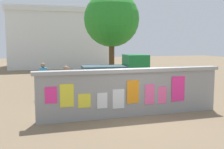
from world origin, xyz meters
TOP-DOWN VIEW (x-y plane):
  - ground at (0.00, 8.00)m, footprint 60.00×60.00m
  - poster_wall at (-0.00, -0.00)m, footprint 6.67×0.42m
  - auto_rickshaw_truck at (1.48, 5.82)m, footprint 3.73×1.85m
  - motorcycle at (2.35, 1.50)m, footprint 1.90×0.56m
  - bicycle_near at (-0.54, 2.68)m, footprint 1.65×0.61m
  - person_walking at (-2.70, 4.07)m, footprint 0.47×0.47m
  - person_bystander at (-1.94, 2.12)m, footprint 0.46×0.46m
  - tree_roadside at (2.43, 10.07)m, footprint 3.88×3.88m
  - building_background at (-0.05, 20.94)m, footprint 10.16×6.73m

SIDE VIEW (x-z plane):
  - ground at x=0.00m, z-range 0.00..0.00m
  - bicycle_near at x=-0.54m, z-range -0.11..0.84m
  - motorcycle at x=2.35m, z-range 0.03..0.90m
  - poster_wall at x=0.00m, z-range 0.02..1.67m
  - auto_rickshaw_truck at x=1.48m, z-range -0.02..1.83m
  - person_walking at x=-2.70m, z-range 0.18..1.80m
  - person_bystander at x=-1.94m, z-range 0.18..1.80m
  - building_background at x=-0.05m, z-range 0.02..5.89m
  - tree_roadside at x=2.43m, z-range 1.09..7.17m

